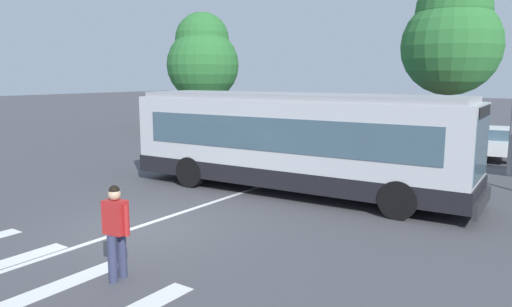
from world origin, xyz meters
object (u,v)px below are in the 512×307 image
object	(u,v)px
pedestrian_crossing_street	(116,227)
parked_car_blue	(377,132)
parked_car_teal	(332,129)
background_tree_left	(203,58)
parked_car_red	(433,135)
parked_car_white	(491,140)
background_tree_right	(452,36)
city_transit_bus	(295,142)
parked_car_black	(287,126)

from	to	relation	value
pedestrian_crossing_street	parked_car_blue	distance (m)	18.51
parked_car_teal	background_tree_left	size ratio (longest dim) A/B	0.59
parked_car_red	parked_car_white	bearing A→B (deg)	-9.75
background_tree_left	parked_car_red	bearing A→B (deg)	-3.96
background_tree_left	background_tree_right	world-z (taller)	background_tree_right
parked_car_red	parked_car_teal	bearing A→B (deg)	-178.42
city_transit_bus	background_tree_right	distance (m)	14.08
parked_car_black	parked_car_red	world-z (taller)	same
parked_car_teal	parked_car_white	xyz separation A→B (m)	(7.89, -0.31, 0.00)
city_transit_bus	parked_car_red	bearing A→B (deg)	83.72
parked_car_white	background_tree_left	size ratio (longest dim) A/B	0.60
background_tree_left	background_tree_right	size ratio (longest dim) A/B	0.90
parked_car_white	background_tree_right	xyz separation A→B (m)	(-2.59, 2.81, 4.82)
city_transit_bus	parked_car_red	xyz separation A→B (m)	(1.22, 11.08, -0.82)
parked_car_black	city_transit_bus	bearing A→B (deg)	-57.71
parked_car_red	parked_car_white	size ratio (longest dim) A/B	0.98
city_transit_bus	background_tree_right	xyz separation A→B (m)	(1.26, 13.44, 4.00)
city_transit_bus	background_tree_right	world-z (taller)	background_tree_right
parked_car_red	background_tree_right	world-z (taller)	background_tree_right
parked_car_red	background_tree_right	size ratio (longest dim) A/B	0.53
parked_car_black	parked_car_blue	size ratio (longest dim) A/B	0.98
pedestrian_crossing_street	background_tree_left	world-z (taller)	background_tree_left
city_transit_bus	parked_car_teal	xyz separation A→B (m)	(-4.04, 10.93, -0.82)
pedestrian_crossing_street	parked_car_black	distance (m)	19.71
parked_car_blue	background_tree_left	distance (m)	13.43
parked_car_black	parked_car_white	xyz separation A→B (m)	(10.63, -0.10, 0.00)
pedestrian_crossing_street	parked_car_red	bearing A→B (deg)	88.61
parked_car_blue	parked_car_red	size ratio (longest dim) A/B	1.02
city_transit_bus	background_tree_left	size ratio (longest dim) A/B	1.40
parked_car_blue	city_transit_bus	bearing A→B (deg)	-82.22
parked_car_blue	parked_car_red	bearing A→B (deg)	4.09
background_tree_left	parked_car_white	bearing A→B (deg)	-4.81
city_transit_bus	parked_car_white	xyz separation A→B (m)	(3.85, 10.63, -0.82)
parked_car_black	background_tree_left	distance (m)	8.60
city_transit_bus	parked_car_blue	xyz separation A→B (m)	(-1.49, 10.88, -0.82)
parked_car_red	parked_car_white	distance (m)	2.67
pedestrian_crossing_street	parked_car_blue	size ratio (longest dim) A/B	0.37
city_transit_bus	parked_car_teal	world-z (taller)	city_transit_bus
parked_car_black	parked_car_red	bearing A→B (deg)	2.51
city_transit_bus	parked_car_white	world-z (taller)	city_transit_bus
pedestrian_crossing_street	parked_car_red	world-z (taller)	pedestrian_crossing_street
parked_car_teal	background_tree_right	xyz separation A→B (m)	(5.31, 2.51, 4.82)
parked_car_blue	parked_car_white	world-z (taller)	same
parked_car_red	parked_car_black	bearing A→B (deg)	-177.49
parked_car_teal	parked_car_blue	world-z (taller)	same
parked_car_white	background_tree_left	world-z (taller)	background_tree_left
parked_car_black	parked_car_white	distance (m)	10.63
parked_car_blue	background_tree_right	distance (m)	6.11
parked_car_blue	parked_car_white	bearing A→B (deg)	-2.77
city_transit_bus	parked_car_blue	size ratio (longest dim) A/B	2.33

